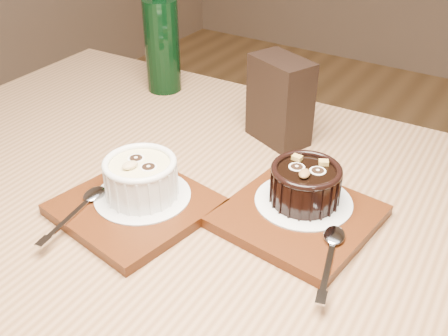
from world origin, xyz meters
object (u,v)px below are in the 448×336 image
(ramekin_dark, at_px, (305,183))
(green_bottle, at_px, (162,42))
(tray_left, at_px, (135,207))
(table, at_px, (215,266))
(tray_right, at_px, (298,217))
(ramekin_white, at_px, (141,176))
(condiment_stand, at_px, (280,101))

(ramekin_dark, bearing_deg, green_bottle, 138.90)
(tray_left, xyz_separation_m, ramekin_dark, (0.19, 0.12, 0.04))
(table, relative_size, tray_left, 6.81)
(tray_left, relative_size, tray_right, 1.00)
(table, xyz_separation_m, ramekin_white, (-0.10, -0.03, 0.14))
(ramekin_dark, bearing_deg, condiment_stand, 114.64)
(tray_right, distance_m, ramekin_dark, 0.05)
(table, xyz_separation_m, green_bottle, (-0.31, 0.29, 0.19))
(table, height_order, condiment_stand, condiment_stand)
(ramekin_dark, distance_m, green_bottle, 0.46)
(table, distance_m, condiment_stand, 0.28)
(condiment_stand, bearing_deg, ramekin_dark, -52.41)
(tray_left, distance_m, ramekin_white, 0.04)
(green_bottle, bearing_deg, ramekin_white, -56.04)
(ramekin_white, xyz_separation_m, ramekin_dark, (0.19, 0.11, -0.00))
(condiment_stand, bearing_deg, green_bottle, 168.18)
(table, bearing_deg, condiment_stand, 96.96)
(ramekin_white, bearing_deg, tray_right, 38.83)
(table, bearing_deg, ramekin_dark, 38.36)
(condiment_stand, bearing_deg, table, -83.04)
(ramekin_white, height_order, tray_right, ramekin_white)
(ramekin_dark, relative_size, condiment_stand, 0.66)
(tray_left, relative_size, ramekin_dark, 1.94)
(tray_left, height_order, ramekin_white, ramekin_white)
(table, xyz_separation_m, tray_left, (-0.10, -0.05, 0.10))
(condiment_stand, distance_m, green_bottle, 0.29)
(table, height_order, ramekin_dark, ramekin_dark)
(tray_right, bearing_deg, ramekin_dark, 101.52)
(tray_left, xyz_separation_m, ramekin_white, (0.00, 0.02, 0.04))
(green_bottle, bearing_deg, table, -42.91)
(ramekin_dark, xyz_separation_m, condiment_stand, (-0.12, 0.16, 0.02))
(ramekin_white, xyz_separation_m, green_bottle, (-0.22, 0.32, 0.05))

